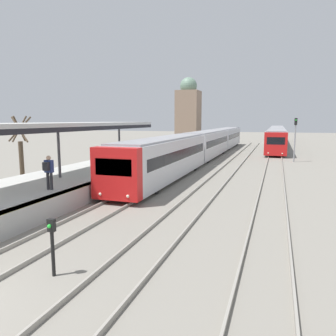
{
  "coord_description": "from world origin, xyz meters",
  "views": [
    {
      "loc": [
        7.71,
        -4.37,
        4.32
      ],
      "look_at": [
        1.89,
        13.08,
        1.63
      ],
      "focal_mm": 35.0,
      "sensor_mm": 36.0,
      "label": 1
    }
  ],
  "objects_px": {
    "train_near": "(207,143)",
    "train_far": "(277,135)",
    "signal_post_near": "(52,241)",
    "signal_mast_far": "(295,134)",
    "person_on_platform": "(49,170)"
  },
  "relations": [
    {
      "from": "train_near",
      "to": "train_far",
      "type": "distance_m",
      "value": 24.54
    },
    {
      "from": "signal_post_near",
      "to": "signal_mast_far",
      "type": "relative_size",
      "value": 0.36
    },
    {
      "from": "train_near",
      "to": "signal_mast_far",
      "type": "xyz_separation_m",
      "value": [
        9.44,
        -1.06,
        1.18
      ]
    },
    {
      "from": "signal_post_near",
      "to": "person_on_platform",
      "type": "bearing_deg",
      "value": 128.69
    },
    {
      "from": "train_near",
      "to": "signal_post_near",
      "type": "relative_size",
      "value": 27.75
    },
    {
      "from": "train_near",
      "to": "train_far",
      "type": "xyz_separation_m",
      "value": [
        7.56,
        23.35,
        -0.01
      ]
    },
    {
      "from": "person_on_platform",
      "to": "signal_mast_far",
      "type": "distance_m",
      "value": 26.35
    },
    {
      "from": "train_far",
      "to": "signal_mast_far",
      "type": "xyz_separation_m",
      "value": [
        1.88,
        -24.41,
        1.19
      ]
    },
    {
      "from": "train_far",
      "to": "train_near",
      "type": "bearing_deg",
      "value": -107.95
    },
    {
      "from": "signal_post_near",
      "to": "signal_mast_far",
      "type": "xyz_separation_m",
      "value": [
        7.49,
        29.12,
        1.86
      ]
    },
    {
      "from": "train_far",
      "to": "signal_post_near",
      "type": "relative_size",
      "value": 25.96
    },
    {
      "from": "train_far",
      "to": "signal_mast_far",
      "type": "bearing_deg",
      "value": -85.6
    },
    {
      "from": "signal_post_near",
      "to": "signal_mast_far",
      "type": "distance_m",
      "value": 30.13
    },
    {
      "from": "person_on_platform",
      "to": "signal_post_near",
      "type": "relative_size",
      "value": 1.01
    },
    {
      "from": "signal_mast_far",
      "to": "person_on_platform",
      "type": "bearing_deg",
      "value": -117.32
    }
  ]
}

